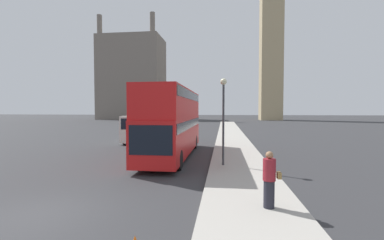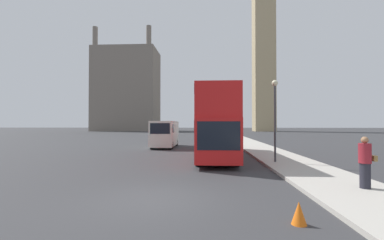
% 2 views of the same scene
% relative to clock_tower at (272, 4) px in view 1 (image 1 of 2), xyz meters
% --- Properties ---
extents(ground_plane, '(300.00, 300.00, 0.00)m').
position_rel_clock_tower_xyz_m(ground_plane, '(-20.33, -76.17, -36.06)').
color(ground_plane, '#333335').
extents(sidewalk_strip, '(3.37, 120.00, 0.15)m').
position_rel_clock_tower_xyz_m(sidewalk_strip, '(-13.64, -76.17, -35.98)').
color(sidewalk_strip, '#ADA89E').
rests_on(sidewalk_strip, ground_plane).
extents(clock_tower, '(6.99, 7.16, 70.43)m').
position_rel_clock_tower_xyz_m(clock_tower, '(0.00, 0.00, 0.00)').
color(clock_tower, tan).
rests_on(clock_tower, ground_plane).
extents(building_block_distant, '(20.77, 13.61, 33.96)m').
position_rel_clock_tower_xyz_m(building_block_distant, '(-45.94, 2.52, -22.07)').
color(building_block_distant, slate).
rests_on(building_block_distant, ground_plane).
extents(red_double_decker_bus, '(2.51, 11.20, 4.63)m').
position_rel_clock_tower_xyz_m(red_double_decker_bus, '(-18.07, -65.73, -33.49)').
color(red_double_decker_bus, red).
rests_on(red_double_decker_bus, ground_plane).
extents(white_van, '(2.18, 5.85, 2.68)m').
position_rel_clock_tower_xyz_m(white_van, '(-22.92, -58.21, -34.63)').
color(white_van, silver).
rests_on(white_van, ground_plane).
extents(pedestrian, '(0.56, 0.40, 1.81)m').
position_rel_clock_tower_xyz_m(pedestrian, '(-13.11, -74.96, -35.00)').
color(pedestrian, '#23232D').
rests_on(pedestrian, sidewalk_strip).
extents(street_lamp, '(0.36, 0.36, 4.88)m').
position_rel_clock_tower_xyz_m(street_lamp, '(-14.59, -68.76, -32.63)').
color(street_lamp, '#38383D').
rests_on(street_lamp, sidewalk_strip).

